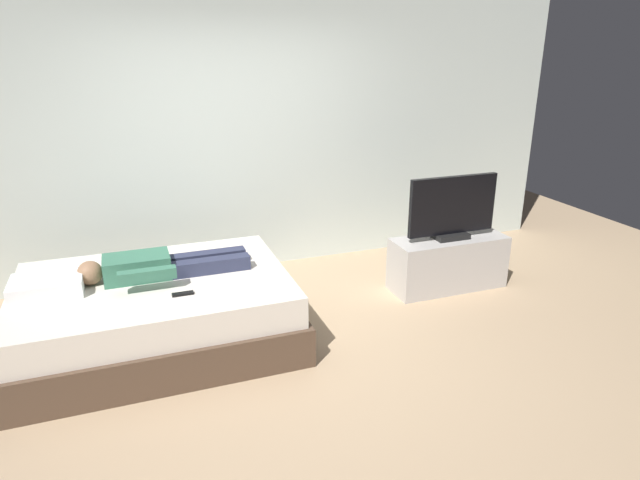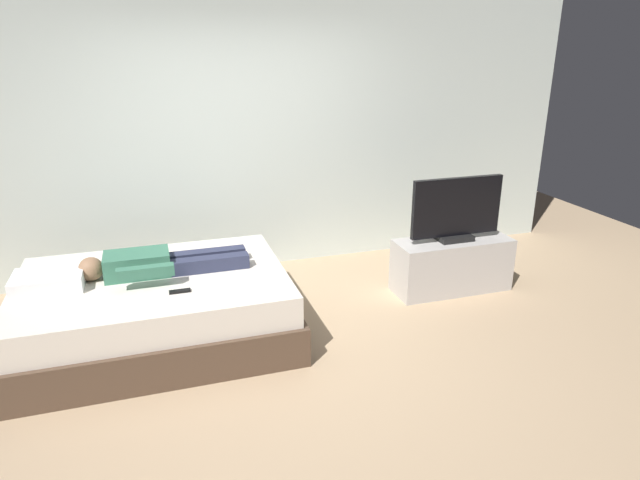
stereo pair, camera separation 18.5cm
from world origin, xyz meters
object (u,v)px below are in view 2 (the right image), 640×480
Objects in this scene: bed at (156,309)px; remote at (180,291)px; pillow at (48,281)px; person at (155,264)px; tv at (456,210)px; tv_stand at (452,265)px.

remote is at bearing -62.94° from bed.
remote is (0.18, -0.35, 0.29)m from bed.
remote is at bearing -21.48° from pillow.
person is 2.66m from tv.
tv_stand is at bearing 1.64° from person.
remote is (0.90, -0.35, -0.05)m from pillow.
person is at bearing 110.47° from remote.
bed is 13.81× the size of remote.
remote is 2.57m from tv_stand.
bed is at bearing 117.06° from remote.
person is 2.68m from tv_stand.
tv_stand is (3.40, 0.13, -0.35)m from pillow.
bed is 2.74m from tv.
pillow is 0.38× the size of person.
tv is (0.00, -0.00, 0.53)m from tv_stand.
remote is at bearing -169.14° from tv.
person is (0.74, 0.05, 0.02)m from pillow.
person is (0.03, 0.05, 0.36)m from bed.
pillow is 0.96m from remote.
person is at bearing 61.15° from bed.
pillow is at bearing 180.00° from bed.
bed is 0.79m from pillow.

